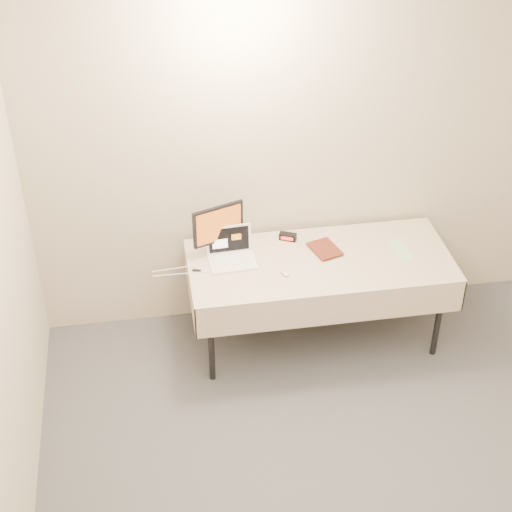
{
  "coord_description": "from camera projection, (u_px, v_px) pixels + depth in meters",
  "views": [
    {
      "loc": [
        -1.16,
        -2.3,
        3.95
      ],
      "look_at": [
        -0.47,
        1.99,
        0.86
      ],
      "focal_mm": 55.0,
      "sensor_mm": 36.0,
      "label": 1
    }
  ],
  "objects": [
    {
      "name": "paper_form",
      "position": [
        401.0,
        250.0,
        5.6
      ],
      "size": [
        0.12,
        0.27,
        0.0
      ],
      "primitive_type": "cube",
      "rotation": [
        0.0,
        0.0,
        0.04
      ],
      "color": "#B4DDB0",
      "rests_on": "table"
    },
    {
      "name": "book",
      "position": [
        315.0,
        240.0,
        5.5
      ],
      "size": [
        0.18,
        0.07,
        0.24
      ],
      "primitive_type": "imported",
      "rotation": [
        0.0,
        0.0,
        0.29
      ],
      "color": "maroon",
      "rests_on": "table"
    },
    {
      "name": "usb_dongle",
      "position": [
        197.0,
        270.0,
        5.4
      ],
      "size": [
        0.06,
        0.04,
        0.01
      ],
      "primitive_type": "cube",
      "rotation": [
        0.0,
        0.0,
        -0.31
      ],
      "color": "black",
      "rests_on": "table"
    },
    {
      "name": "back_wall",
      "position": [
        310.0,
        152.0,
        5.52
      ],
      "size": [
        4.0,
        0.1,
        2.7
      ],
      "primitive_type": "cube",
      "color": "beige",
      "rests_on": "ground"
    },
    {
      "name": "laptop",
      "position": [
        231.0,
        253.0,
        5.48
      ],
      "size": [
        0.34,
        0.27,
        0.23
      ],
      "rotation": [
        0.0,
        0.0,
        0.06
      ],
      "color": "white",
      "rests_on": "table"
    },
    {
      "name": "monitor",
      "position": [
        218.0,
        227.0,
        5.44
      ],
      "size": [
        0.37,
        0.17,
        0.39
      ],
      "rotation": [
        0.0,
        0.0,
        0.34
      ],
      "color": "black",
      "rests_on": "table"
    },
    {
      "name": "clicker",
      "position": [
        284.0,
        272.0,
        5.37
      ],
      "size": [
        0.08,
        0.11,
        0.02
      ],
      "primitive_type": "ellipsoid",
      "rotation": [
        0.0,
        0.0,
        0.4
      ],
      "color": "silver",
      "rests_on": "table"
    },
    {
      "name": "table",
      "position": [
        320.0,
        267.0,
        5.55
      ],
      "size": [
        1.86,
        0.81,
        0.74
      ],
      "color": "black",
      "rests_on": "ground"
    },
    {
      "name": "alarm_clock",
      "position": [
        288.0,
        237.0,
        5.7
      ],
      "size": [
        0.14,
        0.1,
        0.05
      ],
      "rotation": [
        0.0,
        0.0,
        -0.43
      ],
      "color": "black",
      "rests_on": "table"
    }
  ]
}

